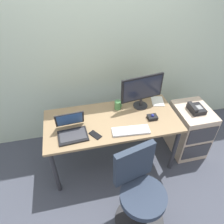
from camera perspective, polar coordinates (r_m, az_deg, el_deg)
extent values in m
plane|color=#424652|center=(2.98, 0.00, -12.66)|extent=(8.00, 8.00, 0.00)
cube|color=beige|center=(2.70, -3.52, 18.70)|extent=(6.00, 0.10, 2.80)
cube|color=#987A55|center=(2.46, 0.00, -2.43)|extent=(1.55, 0.71, 0.03)
cylinder|color=#2D2D33|center=(2.52, -15.10, -15.42)|extent=(0.05, 0.05, 0.69)
cylinder|color=#2D2D33|center=(2.74, 16.44, -9.82)|extent=(0.05, 0.05, 0.69)
cylinder|color=#2D2D33|center=(2.91, -15.32, -5.97)|extent=(0.05, 0.05, 0.69)
cylinder|color=#2D2D33|center=(3.10, 11.76, -1.85)|extent=(0.05, 0.05, 0.69)
cube|color=beige|center=(3.05, 19.96, -4.54)|extent=(0.42, 0.52, 0.70)
cube|color=#38383D|center=(2.80, 23.20, -5.89)|extent=(0.38, 0.01, 0.24)
cube|color=#38383D|center=(3.00, 21.78, -9.85)|extent=(0.38, 0.01, 0.24)
cube|color=black|center=(2.81, 21.82, 0.75)|extent=(0.17, 0.20, 0.06)
cube|color=black|center=(2.75, 20.99, 1.33)|extent=(0.05, 0.18, 0.04)
cube|color=gray|center=(2.80, 22.41, 1.18)|extent=(0.07, 0.08, 0.01)
cylinder|color=black|center=(2.56, 7.31, -26.94)|extent=(0.52, 0.52, 0.03)
cylinder|color=#333338|center=(2.35, 7.82, -24.64)|extent=(0.06, 0.06, 0.44)
cylinder|color=#2C3649|center=(2.13, 8.44, -21.69)|extent=(0.44, 0.44, 0.07)
cube|color=#2C3647|center=(2.00, 5.93, -13.75)|extent=(0.40, 0.16, 0.42)
cylinder|color=#262628|center=(2.68, 7.64, 1.76)|extent=(0.18, 0.18, 0.01)
cylinder|color=#262628|center=(2.65, 7.75, 2.70)|extent=(0.04, 0.04, 0.10)
cube|color=black|center=(2.53, 8.14, 6.41)|extent=(0.53, 0.10, 0.31)
cube|color=#1E2333|center=(2.52, 8.29, 6.25)|extent=(0.49, 0.08, 0.27)
cube|color=silver|center=(2.31, 5.10, -5.05)|extent=(0.42, 0.17, 0.02)
cube|color=white|center=(2.30, 5.12, -4.80)|extent=(0.39, 0.15, 0.01)
cube|color=black|center=(2.29, -10.50, -6.36)|extent=(0.32, 0.24, 0.02)
cube|color=#38383D|center=(2.28, -10.53, -6.15)|extent=(0.28, 0.18, 0.00)
cube|color=black|center=(2.32, -11.36, -1.89)|extent=(0.31, 0.10, 0.21)
cube|color=#335999|center=(2.32, -11.34, -1.98)|extent=(0.28, 0.09, 0.18)
cube|color=black|center=(2.50, 10.84, -1.39)|extent=(0.11, 0.09, 0.04)
sphere|color=navy|center=(2.49, 10.91, -0.94)|extent=(0.04, 0.04, 0.04)
cylinder|color=#49884B|center=(2.58, 1.55, 1.91)|extent=(0.08, 0.08, 0.11)
torus|color=#517B49|center=(2.59, 2.48, 2.08)|extent=(0.01, 0.07, 0.07)
cube|color=white|center=(2.79, 12.18, 2.84)|extent=(0.19, 0.24, 0.01)
cube|color=black|center=(2.28, -4.53, -6.20)|extent=(0.14, 0.16, 0.01)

